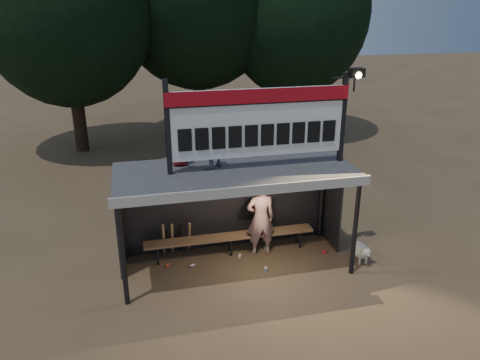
# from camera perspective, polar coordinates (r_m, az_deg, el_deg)

# --- Properties ---
(ground) EXTENTS (80.00, 80.00, 0.00)m
(ground) POSITION_cam_1_polar(r_m,az_deg,el_deg) (10.75, -0.55, -10.34)
(ground) COLOR #4F3B27
(ground) RESTS_ON ground
(player) EXTENTS (0.67, 0.44, 1.83)m
(player) POSITION_cam_1_polar(r_m,az_deg,el_deg) (10.81, 2.53, -4.66)
(player) COLOR silver
(player) RESTS_ON ground
(child_a) EXTENTS (0.71, 0.68, 1.15)m
(child_a) POSITION_cam_1_polar(r_m,az_deg,el_deg) (9.66, -3.80, 4.71)
(child_a) COLOR slate
(child_a) RESTS_ON dugout_shelter
(child_b) EXTENTS (0.46, 0.30, 0.92)m
(child_b) POSITION_cam_1_polar(r_m,az_deg,el_deg) (9.91, -7.42, 4.34)
(child_b) COLOR #A8191F
(child_b) RESTS_ON dugout_shelter
(dugout_shelter) EXTENTS (5.10, 2.08, 2.32)m
(dugout_shelter) POSITION_cam_1_polar(r_m,az_deg,el_deg) (10.14, -0.89, -0.68)
(dugout_shelter) COLOR #3B3B3E
(dugout_shelter) RESTS_ON ground
(scoreboard_assembly) EXTENTS (4.10, 0.27, 1.99)m
(scoreboard_assembly) POSITION_cam_1_polar(r_m,az_deg,el_deg) (9.59, 2.67, 7.29)
(scoreboard_assembly) COLOR black
(scoreboard_assembly) RESTS_ON dugout_shelter
(bench) EXTENTS (4.00, 0.35, 0.48)m
(bench) POSITION_cam_1_polar(r_m,az_deg,el_deg) (11.01, -1.20, -6.96)
(bench) COLOR brown
(bench) RESTS_ON ground
(tree_left) EXTENTS (6.46, 6.46, 9.27)m
(tree_left) POSITION_cam_1_polar(r_m,az_deg,el_deg) (19.07, -20.57, 19.48)
(tree_left) COLOR black
(tree_left) RESTS_ON ground
(tree_right) EXTENTS (6.08, 6.08, 8.72)m
(tree_right) POSITION_cam_1_polar(r_m,az_deg,el_deg) (20.70, 6.84, 19.69)
(tree_right) COLOR black
(tree_right) RESTS_ON ground
(dog) EXTENTS (0.36, 0.81, 0.49)m
(dog) POSITION_cam_1_polar(r_m,az_deg,el_deg) (11.12, 14.51, -8.28)
(dog) COLOR silver
(dog) RESTS_ON ground
(bats) EXTENTS (0.67, 0.35, 0.84)m
(bats) POSITION_cam_1_polar(r_m,az_deg,el_deg) (11.09, -7.75, -6.97)
(bats) COLOR #A37A4C
(bats) RESTS_ON ground
(litter) EXTENTS (3.80, 1.01, 0.08)m
(litter) POSITION_cam_1_polar(r_m,az_deg,el_deg) (10.91, 0.60, -9.60)
(litter) COLOR #B31E21
(litter) RESTS_ON ground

